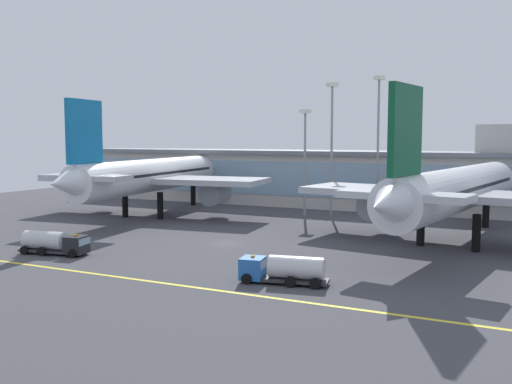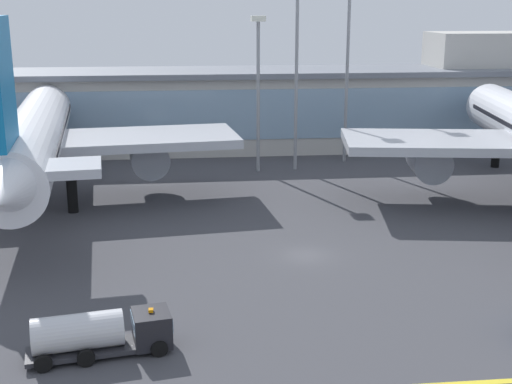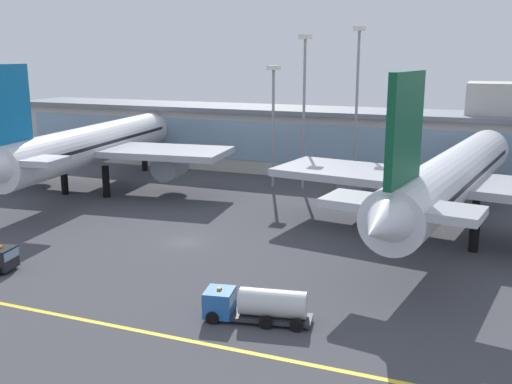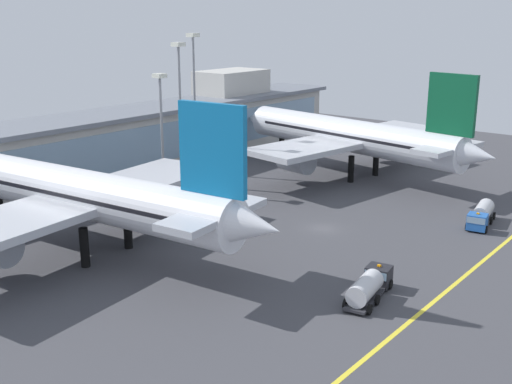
{
  "view_description": "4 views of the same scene",
  "coord_description": "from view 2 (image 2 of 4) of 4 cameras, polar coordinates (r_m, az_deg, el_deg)",
  "views": [
    {
      "loc": [
        38.2,
        -68.7,
        14.77
      ],
      "look_at": [
        -2.91,
        15.35,
        5.79
      ],
      "focal_mm": 39.82,
      "sensor_mm": 36.0,
      "label": 1
    },
    {
      "loc": [
        -10.39,
        -56.54,
        21.53
      ],
      "look_at": [
        -3.68,
        7.23,
        3.97
      ],
      "focal_mm": 48.4,
      "sensor_mm": 36.0,
      "label": 2
    },
    {
      "loc": [
        32.83,
        -59.26,
        21.79
      ],
      "look_at": [
        3.48,
        13.92,
        3.41
      ],
      "focal_mm": 41.47,
      "sensor_mm": 36.0,
      "label": 3
    },
    {
      "loc": [
        -71.17,
        -45.36,
        29.39
      ],
      "look_at": [
        -7.86,
        5.99,
        6.1
      ],
      "focal_mm": 43.73,
      "sensor_mm": 36.0,
      "label": 4
    }
  ],
  "objects": [
    {
      "name": "terminal_building",
      "position": [
        105.41,
        0.73,
        7.12
      ],
      "size": [
        124.15,
        14.0,
        17.22
      ],
      "color": "beige",
      "rests_on": "ground"
    },
    {
      "name": "baggage_tug_near",
      "position": [
        45.39,
        -12.39,
        -11.24
      ],
      "size": [
        9.33,
        4.28,
        2.9
      ],
      "rotation": [
        0.0,
        0.0,
        0.18
      ],
      "color": "black",
      "rests_on": "ground"
    },
    {
      "name": "ground_plane",
      "position": [
        61.38,
        4.14,
        -5.26
      ],
      "size": [
        180.0,
        180.0,
        0.0
      ],
      "primitive_type": "plane",
      "color": "#424247"
    },
    {
      "name": "apron_light_mast_centre",
      "position": [
        96.14,
        7.63,
        12.39
      ],
      "size": [
        1.8,
        1.8,
        26.13
      ],
      "color": "gray",
      "rests_on": "ground"
    },
    {
      "name": "apron_light_mast_east",
      "position": [
        89.57,
        0.18,
        10.15
      ],
      "size": [
        1.8,
        1.8,
        20.06
      ],
      "color": "gray",
      "rests_on": "ground"
    },
    {
      "name": "airliner_near_left",
      "position": [
        78.0,
        -17.86,
        4.25
      ],
      "size": [
        44.84,
        56.64,
        20.63
      ],
      "rotation": [
        0.0,
        0.0,
        1.68
      ],
      "color": "black",
      "rests_on": "ground"
    },
    {
      "name": "apron_light_mast_west",
      "position": [
        90.66,
        3.39,
        11.88
      ],
      "size": [
        1.8,
        1.8,
        24.87
      ],
      "color": "gray",
      "rests_on": "ground"
    }
  ]
}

